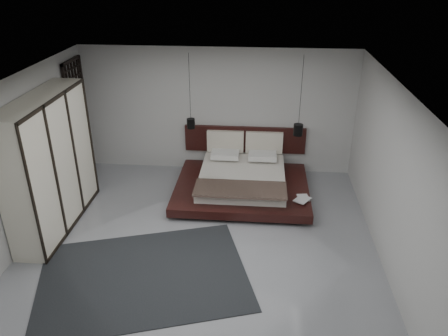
# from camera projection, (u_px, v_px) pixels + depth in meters

# --- Properties ---
(floor) EXTENTS (6.00, 6.00, 0.00)m
(floor) POSITION_uv_depth(u_px,v_px,m) (201.00, 243.00, 7.58)
(floor) COLOR gray
(floor) RESTS_ON ground
(ceiling) EXTENTS (6.00, 6.00, 0.00)m
(ceiling) POSITION_uv_depth(u_px,v_px,m) (196.00, 85.00, 6.35)
(ceiling) COLOR white
(ceiling) RESTS_ON wall_back
(wall_back) EXTENTS (6.00, 0.00, 6.00)m
(wall_back) POSITION_uv_depth(u_px,v_px,m) (218.00, 111.00, 9.65)
(wall_back) COLOR #B0B0AE
(wall_back) RESTS_ON floor
(wall_front) EXTENTS (6.00, 0.00, 6.00)m
(wall_front) POSITION_uv_depth(u_px,v_px,m) (157.00, 306.00, 4.28)
(wall_front) COLOR #B0B0AE
(wall_front) RESTS_ON floor
(wall_left) EXTENTS (0.00, 6.00, 6.00)m
(wall_left) POSITION_uv_depth(u_px,v_px,m) (19.00, 164.00, 7.20)
(wall_left) COLOR #B0B0AE
(wall_left) RESTS_ON floor
(wall_right) EXTENTS (0.00, 6.00, 6.00)m
(wall_right) POSITION_uv_depth(u_px,v_px,m) (391.00, 179.00, 6.73)
(wall_right) COLOR #B0B0AE
(wall_right) RESTS_ON floor
(lattice_screen) EXTENTS (0.05, 0.90, 2.60)m
(lattice_screen) POSITION_uv_depth(u_px,v_px,m) (80.00, 120.00, 9.43)
(lattice_screen) COLOR black
(lattice_screen) RESTS_ON floor
(bed) EXTENTS (2.71, 2.36, 1.07)m
(bed) POSITION_uv_depth(u_px,v_px,m) (242.00, 180.00, 9.12)
(bed) COLOR black
(bed) RESTS_ON floor
(book_lower) EXTENTS (0.25, 0.31, 0.03)m
(book_lower) POSITION_uv_depth(u_px,v_px,m) (298.00, 198.00, 8.46)
(book_lower) COLOR #99724C
(book_lower) RESTS_ON bed
(book_upper) EXTENTS (0.38, 0.40, 0.02)m
(book_upper) POSITION_uv_depth(u_px,v_px,m) (297.00, 198.00, 8.43)
(book_upper) COLOR #99724C
(book_upper) RESTS_ON book_lower
(pendant_left) EXTENTS (0.17, 0.17, 1.56)m
(pendant_left) POSITION_uv_depth(u_px,v_px,m) (191.00, 123.00, 9.11)
(pendant_left) COLOR black
(pendant_left) RESTS_ON ceiling
(pendant_right) EXTENTS (0.19, 0.19, 1.65)m
(pendant_right) POSITION_uv_depth(u_px,v_px,m) (298.00, 130.00, 8.97)
(pendant_right) COLOR black
(pendant_right) RESTS_ON ceiling
(wardrobe) EXTENTS (0.58, 2.48, 2.43)m
(wardrobe) POSITION_uv_depth(u_px,v_px,m) (50.00, 164.00, 7.64)
(wardrobe) COLOR silver
(wardrobe) RESTS_ON floor
(rug) EXTENTS (3.68, 3.09, 0.01)m
(rug) POSITION_uv_depth(u_px,v_px,m) (144.00, 276.00, 6.79)
(rug) COLOR black
(rug) RESTS_ON floor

